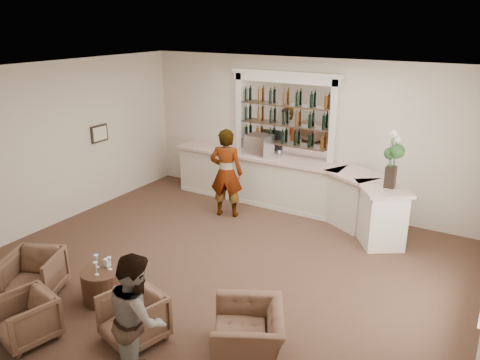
% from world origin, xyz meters
% --- Properties ---
extents(ground, '(8.00, 8.00, 0.00)m').
position_xyz_m(ground, '(0.00, 0.00, 0.00)').
color(ground, brown).
rests_on(ground, ground).
extents(room_shell, '(8.04, 7.02, 3.32)m').
position_xyz_m(room_shell, '(0.16, 0.71, 2.34)').
color(room_shell, beige).
rests_on(room_shell, ground).
extents(bar_counter, '(5.72, 1.80, 1.14)m').
position_xyz_m(bar_counter, '(-0.16, 3.00, 0.57)').
color(bar_counter, silver).
rests_on(bar_counter, ground).
extents(back_bar_alcove, '(2.64, 0.25, 3.00)m').
position_xyz_m(back_bar_alcove, '(-0.50, 3.41, 2.03)').
color(back_bar_alcove, white).
rests_on(back_bar_alcove, ground).
extents(cocktail_table, '(0.64, 0.64, 0.50)m').
position_xyz_m(cocktail_table, '(-1.03, -1.67, 0.25)').
color(cocktail_table, '#4F3222').
rests_on(cocktail_table, ground).
extents(sommelier, '(0.81, 0.66, 1.92)m').
position_xyz_m(sommelier, '(-1.16, 2.03, 0.96)').
color(sommelier, gray).
rests_on(sommelier, ground).
extents(guest, '(1.00, 0.99, 1.63)m').
position_xyz_m(guest, '(0.57, -2.60, 0.82)').
color(guest, gray).
rests_on(guest, ground).
extents(armchair_left, '(1.02, 1.03, 0.71)m').
position_xyz_m(armchair_left, '(-2.04, -2.11, 0.36)').
color(armchair_left, brown).
rests_on(armchair_left, ground).
extents(armchair_center, '(0.83, 0.84, 0.64)m').
position_xyz_m(armchair_center, '(-1.20, -2.86, 0.32)').
color(armchair_center, brown).
rests_on(armchair_center, ground).
extents(armchair_right, '(0.89, 0.91, 0.68)m').
position_xyz_m(armchair_right, '(0.03, -2.14, 0.34)').
color(armchair_right, brown).
rests_on(armchair_right, ground).
extents(armchair_far, '(1.25, 1.30, 0.65)m').
position_xyz_m(armchair_far, '(1.49, -1.63, 0.33)').
color(armchair_far, brown).
rests_on(armchair_far, ground).
extents(espresso_machine, '(0.58, 0.50, 0.47)m').
position_xyz_m(espresso_machine, '(-0.93, 3.06, 1.38)').
color(espresso_machine, silver).
rests_on(espresso_machine, bar_counter).
extents(flower_vase, '(0.28, 0.28, 1.07)m').
position_xyz_m(flower_vase, '(2.14, 2.42, 1.74)').
color(flower_vase, black).
rests_on(flower_vase, bar_counter).
extents(wine_glass_bar_left, '(0.07, 0.07, 0.21)m').
position_xyz_m(wine_glass_bar_left, '(-0.94, 2.95, 1.25)').
color(wine_glass_bar_left, white).
rests_on(wine_glass_bar_left, bar_counter).
extents(wine_glass_bar_right, '(0.07, 0.07, 0.21)m').
position_xyz_m(wine_glass_bar_right, '(-0.37, 2.94, 1.25)').
color(wine_glass_bar_right, white).
rests_on(wine_glass_bar_right, bar_counter).
extents(wine_glass_tbl_a, '(0.07, 0.07, 0.21)m').
position_xyz_m(wine_glass_tbl_a, '(-1.15, -1.64, 0.60)').
color(wine_glass_tbl_a, white).
rests_on(wine_glass_tbl_a, cocktail_table).
extents(wine_glass_tbl_b, '(0.07, 0.07, 0.21)m').
position_xyz_m(wine_glass_tbl_b, '(-0.93, -1.59, 0.60)').
color(wine_glass_tbl_b, white).
rests_on(wine_glass_tbl_b, cocktail_table).
extents(wine_glass_tbl_c, '(0.07, 0.07, 0.21)m').
position_xyz_m(wine_glass_tbl_c, '(-0.99, -1.80, 0.60)').
color(wine_glass_tbl_c, white).
rests_on(wine_glass_tbl_c, cocktail_table).
extents(napkin_holder, '(0.08, 0.08, 0.12)m').
position_xyz_m(napkin_holder, '(-1.05, -1.53, 0.56)').
color(napkin_holder, silver).
rests_on(napkin_holder, cocktail_table).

